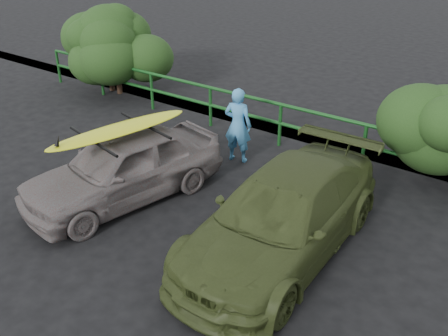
# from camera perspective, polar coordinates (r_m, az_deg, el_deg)

# --- Properties ---
(ground) EXTENTS (80.00, 80.00, 0.00)m
(ground) POSITION_cam_1_polar(r_m,az_deg,el_deg) (8.94, -16.33, -6.81)
(ground) COLOR black
(guardrail) EXTENTS (14.00, 0.08, 1.04)m
(guardrail) POSITION_cam_1_polar(r_m,az_deg,el_deg) (11.92, 2.26, 6.07)
(guardrail) COLOR #164F1B
(guardrail) RESTS_ON ground
(shrub_left) EXTENTS (3.20, 2.40, 2.31)m
(shrub_left) POSITION_cam_1_polar(r_m,az_deg,el_deg) (15.07, -12.41, 12.61)
(shrub_left) COLOR #224118
(shrub_left) RESTS_ON ground
(sedan) EXTENTS (2.31, 4.08, 1.31)m
(sedan) POSITION_cam_1_polar(r_m,az_deg,el_deg) (9.36, -11.42, 0.13)
(sedan) COLOR slate
(sedan) RESTS_ON ground
(olive_vehicle) EXTENTS (1.95, 4.55, 1.31)m
(olive_vehicle) POSITION_cam_1_polar(r_m,az_deg,el_deg) (7.80, 6.66, -5.47)
(olive_vehicle) COLOR #37431D
(olive_vehicle) RESTS_ON ground
(man) EXTENTS (0.67, 0.52, 1.63)m
(man) POSITION_cam_1_polar(r_m,az_deg,el_deg) (10.56, 1.60, 4.91)
(man) COLOR #4492CD
(man) RESTS_ON ground
(roof_rack) EXTENTS (1.81, 1.43, 0.05)m
(roof_rack) POSITION_cam_1_polar(r_m,az_deg,el_deg) (9.07, -11.82, 3.96)
(roof_rack) COLOR black
(roof_rack) RESTS_ON sedan
(surfboard) EXTENTS (1.14, 2.85, 0.08)m
(surfboard) POSITION_cam_1_polar(r_m,az_deg,el_deg) (9.05, -11.86, 4.35)
(surfboard) COLOR #D0DC17
(surfboard) RESTS_ON roof_rack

